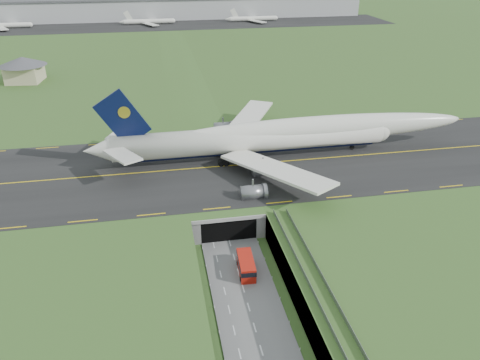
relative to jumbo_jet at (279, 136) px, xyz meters
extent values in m
plane|color=#354F1F|center=(-18.31, -37.01, -11.79)|extent=(900.00, 900.00, 0.00)
cube|color=gray|center=(-18.31, -37.01, -8.79)|extent=(800.00, 800.00, 6.00)
cube|color=slate|center=(-18.31, -44.51, -11.69)|extent=(12.00, 75.00, 0.20)
cube|color=black|center=(-18.31, -4.01, -5.70)|extent=(800.00, 44.00, 0.18)
cube|color=gray|center=(-18.31, -18.01, -6.29)|extent=(16.00, 22.00, 1.00)
cube|color=gray|center=(-25.31, -18.01, -8.79)|extent=(2.00, 22.00, 6.00)
cube|color=gray|center=(-11.31, -18.01, -8.79)|extent=(2.00, 22.00, 6.00)
cube|color=black|center=(-18.31, -23.01, -9.29)|extent=(12.00, 12.00, 5.00)
cube|color=#A8A8A3|center=(-18.31, -29.06, -6.19)|extent=(17.00, 0.50, 0.80)
cube|color=#A8A8A3|center=(-7.31, -55.51, -5.99)|extent=(3.00, 53.00, 0.50)
cube|color=gray|center=(-8.71, -55.51, -5.24)|extent=(0.06, 53.00, 1.00)
cube|color=gray|center=(-5.91, -55.51, -5.24)|extent=(0.06, 53.00, 1.00)
cylinder|color=#A8A8A3|center=(-7.31, -65.01, -8.99)|extent=(0.90, 0.90, 5.60)
cylinder|color=#A8A8A3|center=(-7.31, -53.01, -8.99)|extent=(0.90, 0.90, 5.60)
cylinder|color=#A8A8A3|center=(-7.31, -41.01, -8.99)|extent=(0.90, 0.90, 5.60)
cylinder|color=silver|center=(-7.44, -0.04, -0.33)|extent=(71.81, 7.18, 6.75)
sphere|color=silver|center=(28.45, 0.17, -0.33)|extent=(6.66, 6.66, 6.62)
cone|color=silver|center=(-46.49, -0.27, -0.33)|extent=(7.43, 6.46, 6.42)
ellipsoid|color=silver|center=(11.94, 0.07, 1.19)|extent=(82.02, 6.70, 7.09)
ellipsoid|color=black|center=(27.39, 0.16, 0.51)|extent=(4.75, 2.98, 2.36)
cylinder|color=black|center=(-7.44, -0.04, -2.97)|extent=(68.19, 3.24, 2.84)
cube|color=silver|center=(-5.43, 16.85, -1.39)|extent=(22.07, 31.14, 2.84)
cube|color=silver|center=(-40.20, 7.68, 1.25)|extent=(9.60, 12.50, 1.08)
cube|color=silver|center=(-5.23, -16.92, -1.39)|extent=(22.35, 31.03, 2.84)
cube|color=silver|center=(-40.11, -8.15, 1.25)|extent=(9.70, 12.48, 1.08)
cube|color=black|center=(-39.63, -0.23, 7.58)|extent=(13.43, 0.71, 14.93)
cylinder|color=gold|center=(-39.10, -0.23, 9.17)|extent=(2.96, 0.76, 2.96)
cylinder|color=slate|center=(-6.73, 9.99, -4.66)|extent=(5.51, 3.52, 3.48)
cylinder|color=slate|center=(-11.78, 21.04, -4.66)|extent=(5.51, 3.52, 3.48)
cylinder|color=slate|center=(-6.61, -10.07, -4.66)|extent=(5.51, 3.52, 3.48)
cylinder|color=slate|center=(-11.53, -21.18, -4.66)|extent=(5.51, 3.52, 3.48)
cylinder|color=black|center=(21.27, 0.13, -5.03)|extent=(1.16, 0.53, 1.16)
cube|color=black|center=(-12.19, -0.07, -4.87)|extent=(6.38, 7.43, 1.48)
cube|color=#AE170B|center=(-16.83, -40.18, -10.06)|extent=(3.27, 7.78, 3.05)
cube|color=black|center=(-16.83, -40.18, -9.45)|extent=(3.34, 7.89, 1.02)
cube|color=black|center=(-16.83, -40.18, -11.34)|extent=(3.04, 7.26, 0.51)
cylinder|color=black|center=(-18.29, -42.65, -11.23)|extent=(0.41, 0.93, 0.92)
cylinder|color=black|center=(-18.01, -37.57, -11.23)|extent=(0.41, 0.93, 0.92)
cylinder|color=black|center=(-15.65, -42.79, -11.23)|extent=(0.41, 0.93, 0.92)
cylinder|color=black|center=(-15.37, -37.71, -11.23)|extent=(0.41, 0.93, 0.92)
cube|color=#C3B78D|center=(-83.46, 92.82, -2.37)|extent=(14.25, 14.25, 6.85)
cone|color=#4C4C51|center=(-83.46, 92.82, 2.77)|extent=(20.91, 20.91, 3.42)
cube|color=#B2B2B2|center=(-18.31, 262.99, 1.71)|extent=(300.00, 22.00, 15.00)
cube|color=black|center=(-18.31, 232.99, -5.65)|extent=(320.00, 50.00, 0.08)
cylinder|color=silver|center=(-127.15, 237.99, -3.61)|extent=(34.00, 3.20, 3.20)
cylinder|color=silver|center=(-31.15, 237.99, -3.61)|extent=(34.00, 3.20, 3.20)
cylinder|color=silver|center=(43.96, 237.99, -3.61)|extent=(34.00, 3.20, 3.20)
ellipsoid|color=slate|center=(101.69, 392.99, -15.79)|extent=(260.00, 91.00, 44.00)
ellipsoid|color=slate|center=(301.69, 392.99, -15.79)|extent=(180.00, 63.00, 60.00)
camera|label=1|loc=(-31.51, -111.91, 45.72)|focal=35.00mm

